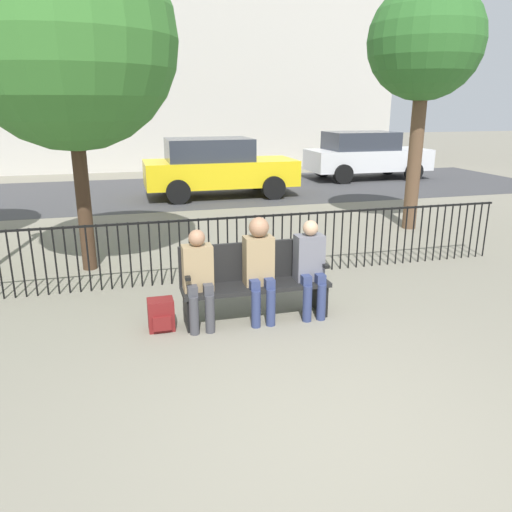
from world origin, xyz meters
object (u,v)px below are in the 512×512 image
(parked_car_1, at_px, (217,167))
(seated_person_1, at_px, (259,264))
(park_bench, at_px, (254,278))
(seated_person_0, at_px, (198,275))
(tree_2, at_px, (67,39))
(parked_car_0, at_px, (366,155))
(backpack, at_px, (161,315))
(tree_1, at_px, (425,44))
(seated_person_2, at_px, (310,264))

(parked_car_1, bearing_deg, seated_person_1, -97.65)
(park_bench, distance_m, seated_person_0, 0.72)
(tree_2, distance_m, parked_car_0, 12.21)
(park_bench, xyz_separation_m, tree_2, (-2.04, 2.49, 2.89))
(seated_person_0, relative_size, tree_2, 0.24)
(backpack, bearing_deg, seated_person_0, -6.46)
(park_bench, bearing_deg, seated_person_0, -169.28)
(tree_1, bearing_deg, seated_person_2, -134.68)
(tree_1, distance_m, parked_car_0, 7.83)
(parked_car_1, bearing_deg, parked_car_0, 20.38)
(park_bench, xyz_separation_m, tree_1, (4.35, 3.60, 3.12))
(park_bench, height_order, parked_car_1, parked_car_1)
(park_bench, bearing_deg, tree_1, 39.59)
(seated_person_2, height_order, parked_car_0, parked_car_0)
(park_bench, bearing_deg, tree_2, 129.30)
(seated_person_2, distance_m, tree_2, 4.65)
(seated_person_0, bearing_deg, backpack, 173.54)
(tree_2, bearing_deg, park_bench, -50.70)
(tree_1, bearing_deg, parked_car_0, 70.30)
(parked_car_1, bearing_deg, seated_person_2, -93.41)
(park_bench, xyz_separation_m, parked_car_1, (1.17, 8.40, 0.35))
(seated_person_0, xyz_separation_m, seated_person_2, (1.36, 0.00, 0.01))
(backpack, height_order, tree_1, tree_1)
(park_bench, xyz_separation_m, backpack, (-1.14, -0.08, -0.31))
(backpack, distance_m, parked_car_1, 8.81)
(seated_person_0, bearing_deg, parked_car_1, 77.66)
(seated_person_1, height_order, backpack, seated_person_1)
(park_bench, bearing_deg, seated_person_1, -76.93)
(tree_1, bearing_deg, seated_person_1, -139.25)
(seated_person_0, distance_m, tree_1, 6.94)
(park_bench, xyz_separation_m, seated_person_2, (0.66, -0.13, 0.17))
(seated_person_1, relative_size, tree_1, 0.27)
(tree_2, distance_m, parked_car_1, 7.19)
(park_bench, bearing_deg, parked_car_0, 56.98)
(tree_1, relative_size, parked_car_0, 1.14)
(seated_person_1, xyz_separation_m, parked_car_1, (1.14, 8.52, 0.12))
(seated_person_2, distance_m, backpack, 1.86)
(park_bench, bearing_deg, backpack, -175.91)
(seated_person_1, relative_size, parked_car_0, 0.30)
(seated_person_0, distance_m, backpack, 0.65)
(backpack, xyz_separation_m, parked_car_1, (2.31, 8.48, 0.66))
(tree_1, bearing_deg, park_bench, -140.41)
(seated_person_1, height_order, tree_1, tree_1)
(seated_person_2, bearing_deg, seated_person_1, 179.65)
(tree_2, height_order, parked_car_0, tree_2)
(parked_car_1, bearing_deg, seated_person_0, -102.34)
(seated_person_0, relative_size, seated_person_2, 0.98)
(park_bench, distance_m, tree_2, 4.33)
(park_bench, xyz_separation_m, seated_person_1, (0.03, -0.13, 0.22))
(backpack, bearing_deg, tree_2, 109.38)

